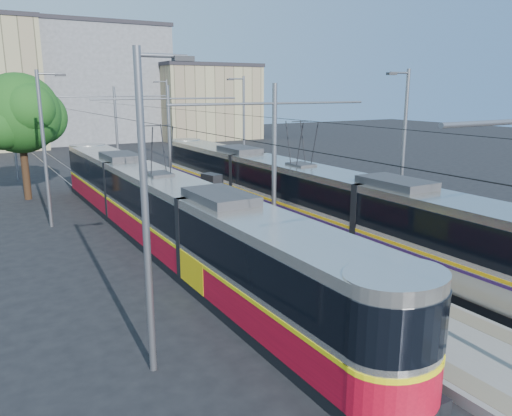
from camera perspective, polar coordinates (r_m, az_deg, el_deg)
ground at (r=16.11m, az=17.91°, el=-13.24°), size 160.00×160.00×0.00m
platform at (r=29.38m, az=-7.47°, el=-0.29°), size 4.00×50.00×0.30m
tactile_strip_left at (r=28.82m, az=-10.13°, el=-0.34°), size 0.70×50.00×0.01m
tactile_strip_right at (r=29.92m, az=-4.93°, el=0.33°), size 0.70×50.00×0.01m
rails at (r=29.41m, az=-7.46°, el=-0.54°), size 8.71×70.00×0.03m
tram_left at (r=23.20m, az=-10.86°, el=-0.15°), size 2.43×30.71×5.50m
tram_right at (r=25.69m, az=5.09°, el=1.69°), size 2.43×32.37×5.50m
catenary at (r=26.08m, az=-5.27°, el=7.80°), size 9.20×70.00×7.00m
street_lamps at (r=32.40m, az=-10.51°, el=8.11°), size 15.18×38.22×8.00m
shelter at (r=26.25m, az=-5.03°, el=1.37°), size 0.89×1.23×2.47m
tree at (r=35.69m, az=-24.93°, el=9.66°), size 5.57×5.15×8.10m
building_centre at (r=75.28m, az=-17.94°, el=13.41°), size 18.36×14.28×15.71m
building_right at (r=74.17m, az=-5.89°, el=12.00°), size 14.28×10.20×10.60m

